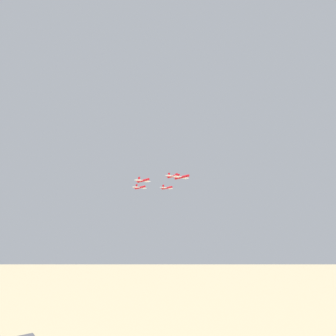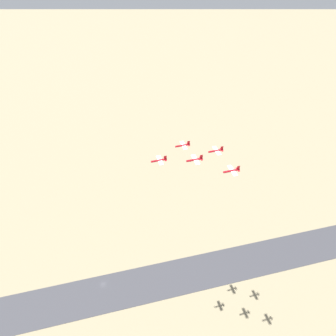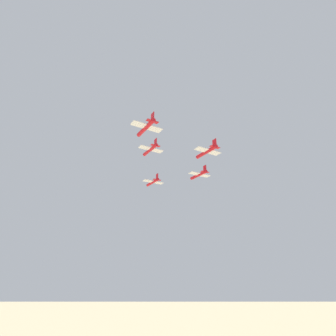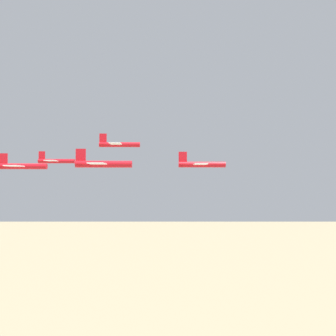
# 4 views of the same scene
# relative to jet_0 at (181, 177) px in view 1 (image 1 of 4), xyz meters

# --- Properties ---
(jet_0) EXTENTS (8.26, 7.99, 2.77)m
(jet_0) POSITION_rel_jet_0_xyz_m (0.00, 0.00, 0.00)
(jet_0) COLOR red
(jet_1) EXTENTS (8.26, 7.99, 2.77)m
(jet_1) POSITION_rel_jet_0_xyz_m (-17.26, 5.48, 4.43)
(jet_1) COLOR red
(jet_2) EXTENTS (8.26, 7.99, 2.77)m
(jet_2) POSITION_rel_jet_0_xyz_m (-13.18, -12.42, -0.34)
(jet_2) COLOR red
(jet_3) EXTENTS (8.26, 7.99, 2.77)m
(jet_3) POSITION_rel_jet_0_xyz_m (-34.52, 10.97, 1.54)
(jet_3) COLOR red
(jet_4) EXTENTS (8.26, 7.99, 2.77)m
(jet_4) POSITION_rel_jet_0_xyz_m (-30.44, -6.94, -0.34)
(jet_4) COLOR red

